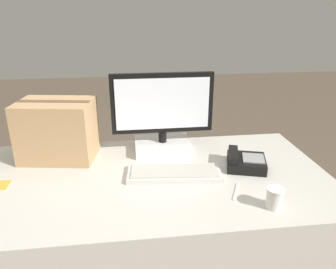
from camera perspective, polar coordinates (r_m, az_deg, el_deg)
The scene contains 8 objects.
office_desk at distance 1.76m, azimuth -4.57°, elevation -17.66°, with size 1.80×0.90×0.73m.
monitor at distance 1.77m, azimuth -0.97°, elevation 2.49°, with size 0.54×0.24×0.43m.
keyboard at distance 1.56m, azimuth 1.12°, elevation -6.71°, with size 0.46×0.21×0.03m.
desk_phone at distance 1.67m, azimuth 13.22°, elevation -4.62°, with size 0.23×0.23×0.08m.
paper_cup_right at distance 1.38m, azimuth 18.11°, elevation -10.48°, with size 0.07×0.07×0.09m.
spoon at distance 1.48m, azimuth 11.78°, elevation -9.28°, with size 0.08×0.14×0.00m.
cardboard_box at distance 1.78m, azimuth -18.71°, elevation 0.72°, with size 0.40×0.31×0.31m.
sticky_note_pad at distance 1.66m, azimuth -27.27°, elevation -7.87°, with size 0.08×0.08×0.01m.
Camera 1 is at (-0.04, -1.37, 1.47)m, focal length 35.00 mm.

